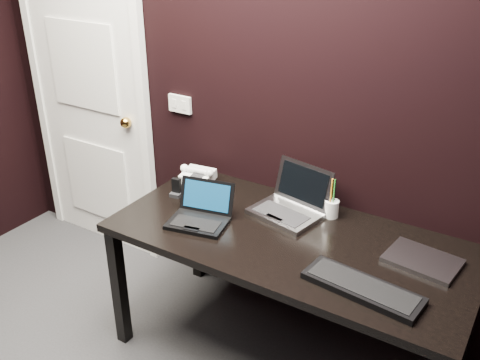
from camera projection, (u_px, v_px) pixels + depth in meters
The scene contains 11 objects.
wall_back at pixel (277, 89), 2.70m from camera, with size 4.00×4.00×0.00m, color black.
door at pixel (89, 97), 3.43m from camera, with size 0.99×0.10×2.14m.
wall_switch at pixel (180, 104), 3.07m from camera, with size 0.15×0.02×0.10m.
desk at pixel (289, 250), 2.54m from camera, with size 1.70×0.80×0.74m.
netbook at pixel (200, 215), 2.61m from camera, with size 0.33×0.30×0.18m.
silver_laptop at pixel (290, 205), 2.68m from camera, with size 0.38×0.36×0.23m.
ext_keyboard at pixel (362, 288), 2.13m from camera, with size 0.50×0.22×0.03m.
closed_laptop at pixel (423, 260), 2.31m from camera, with size 0.33×0.25×0.02m.
desk_phone at pixel (198, 175), 3.01m from camera, with size 0.21×0.18×0.10m.
mobile_phone at pixel (176, 190), 2.85m from camera, with size 0.06×0.06×0.10m.
pen_cup at pixel (332, 208), 2.65m from camera, with size 0.08×0.08×0.21m.
Camera 1 is at (1.22, -0.53, 2.08)m, focal length 40.00 mm.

